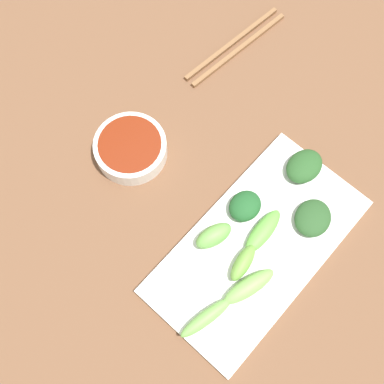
# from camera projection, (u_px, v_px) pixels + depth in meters

# --- Properties ---
(tabletop) EXTENTS (2.10, 2.10, 0.02)m
(tabletop) POSITION_uv_depth(u_px,v_px,m) (184.00, 207.00, 0.81)
(tabletop) COLOR brown
(tabletop) RESTS_ON ground
(sauce_bowl) EXTENTS (0.12, 0.12, 0.04)m
(sauce_bowl) POSITION_uv_depth(u_px,v_px,m) (131.00, 148.00, 0.82)
(sauce_bowl) COLOR white
(sauce_bowl) RESTS_ON tabletop
(serving_plate) EXTENTS (0.19, 0.36, 0.01)m
(serving_plate) POSITION_uv_depth(u_px,v_px,m) (257.00, 246.00, 0.77)
(serving_plate) COLOR white
(serving_plate) RESTS_ON tabletop
(broccoli_leafy_0) EXTENTS (0.07, 0.08, 0.02)m
(broccoli_leafy_0) POSITION_uv_depth(u_px,v_px,m) (313.00, 218.00, 0.77)
(broccoli_leafy_0) COLOR #274D24
(broccoli_leafy_0) RESTS_ON serving_plate
(broccoli_leafy_1) EXTENTS (0.05, 0.06, 0.03)m
(broccoli_leafy_1) POSITION_uv_depth(u_px,v_px,m) (245.00, 206.00, 0.78)
(broccoli_leafy_1) COLOR #1E5425
(broccoli_leafy_1) RESTS_ON serving_plate
(broccoli_stalk_2) EXTENTS (0.03, 0.09, 0.02)m
(broccoli_stalk_2) POSITION_uv_depth(u_px,v_px,m) (263.00, 231.00, 0.76)
(broccoli_stalk_2) COLOR #5FA940
(broccoli_stalk_2) RESTS_ON serving_plate
(broccoli_stalk_3) EXTENTS (0.05, 0.07, 0.03)m
(broccoli_stalk_3) POSITION_uv_depth(u_px,v_px,m) (214.00, 236.00, 0.76)
(broccoli_stalk_3) COLOR #68A94B
(broccoli_stalk_3) RESTS_ON serving_plate
(broccoli_stalk_4) EXTENTS (0.04, 0.09, 0.02)m
(broccoli_stalk_4) POSITION_uv_depth(u_px,v_px,m) (206.00, 318.00, 0.72)
(broccoli_stalk_4) COLOR #6FAD4E
(broccoli_stalk_4) RESTS_ON serving_plate
(broccoli_stalk_5) EXTENTS (0.04, 0.07, 0.03)m
(broccoli_stalk_5) POSITION_uv_depth(u_px,v_px,m) (243.00, 263.00, 0.74)
(broccoli_stalk_5) COLOR #69A03E
(broccoli_stalk_5) RESTS_ON serving_plate
(broccoli_leafy_6) EXTENTS (0.06, 0.07, 0.03)m
(broccoli_leafy_6) POSITION_uv_depth(u_px,v_px,m) (304.00, 166.00, 0.80)
(broccoli_leafy_6) COLOR #265224
(broccoli_leafy_6) RESTS_ON serving_plate
(broccoli_stalk_7) EXTENTS (0.05, 0.09, 0.02)m
(broccoli_stalk_7) POSITION_uv_depth(u_px,v_px,m) (249.00, 286.00, 0.73)
(broccoli_stalk_7) COLOR #76B152
(broccoli_stalk_7) RESTS_ON serving_plate
(chopsticks) EXTENTS (0.05, 0.23, 0.01)m
(chopsticks) POSITION_uv_depth(u_px,v_px,m) (235.00, 47.00, 0.91)
(chopsticks) COLOR brown
(chopsticks) RESTS_ON tabletop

